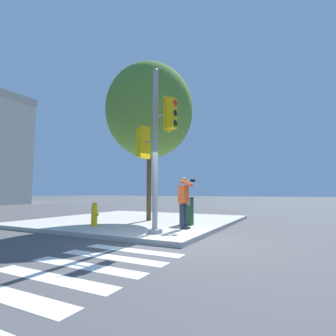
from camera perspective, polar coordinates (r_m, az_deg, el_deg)
ground_plane at (r=7.08m, az=1.02°, el=-16.02°), size 160.00×160.00×0.00m
sidewalk_corner at (r=11.81m, az=-6.90°, el=-11.33°), size 8.00×8.00×0.14m
crosswalk_stripes at (r=4.71m, az=-24.08°, el=-21.02°), size 4.69×2.46×0.01m
traffic_signal_pole at (r=7.87m, az=-2.69°, el=5.44°), size 0.51×1.38×4.96m
person_photographer at (r=8.63m, az=3.52°, el=-6.46°), size 0.58×0.54×1.68m
street_tree at (r=11.75m, az=-4.06°, el=12.32°), size 3.78×3.78×6.82m
fire_hydrant at (r=9.65m, az=-15.74°, el=-9.69°), size 0.21×0.27×0.82m
trash_bin at (r=9.73m, az=4.06°, el=-9.29°), size 0.55×0.55×1.00m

